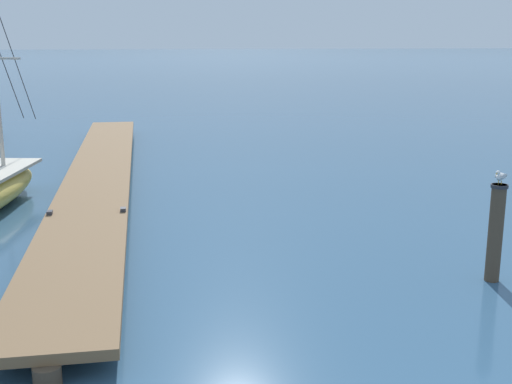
% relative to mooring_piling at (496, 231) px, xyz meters
% --- Properties ---
extents(floating_dock, '(2.85, 23.15, 0.53)m').
position_rel_mooring_piling_xyz_m(floating_dock, '(-7.82, 8.55, -0.57)').
color(floating_dock, brown).
rests_on(floating_dock, ground).
extents(mooring_piling, '(0.30, 0.30, 1.78)m').
position_rel_mooring_piling_xyz_m(mooring_piling, '(0.00, 0.00, 0.00)').
color(mooring_piling, '#4C3D2D').
rests_on(mooring_piling, ground).
extents(perched_seagull, '(0.32, 0.29, 0.27)m').
position_rel_mooring_piling_xyz_m(perched_seagull, '(0.00, 0.00, 1.00)').
color(perched_seagull, gold).
rests_on(perched_seagull, mooring_piling).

